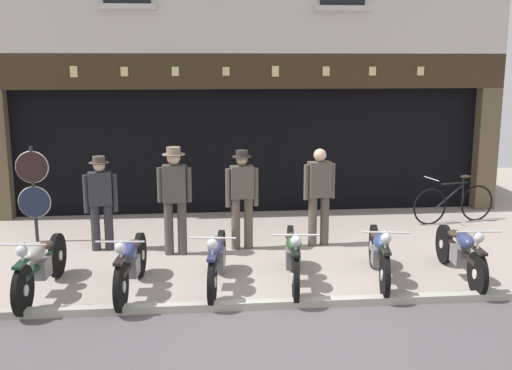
{
  "coord_description": "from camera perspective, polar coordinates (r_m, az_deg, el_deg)",
  "views": [
    {
      "loc": [
        -1.1,
        -7.44,
        3.16
      ],
      "look_at": [
        -0.13,
        2.63,
        1.12
      ],
      "focal_mm": 43.32,
      "sensor_mm": 36.0,
      "label": 1
    }
  ],
  "objects": [
    {
      "name": "salesman_right",
      "position": [
        10.39,
        -1.31,
        -0.93
      ],
      "size": [
        0.56,
        0.33,
        1.7
      ],
      "rotation": [
        0.0,
        0.0,
        3.23
      ],
      "color": "brown",
      "rests_on": "ground"
    },
    {
      "name": "motorcycle_center_left",
      "position": [
        8.73,
        -3.63,
        -6.85
      ],
      "size": [
        0.62,
        1.96,
        0.92
      ],
      "rotation": [
        0.0,
        0.0,
        3.01
      ],
      "color": "black",
      "rests_on": "ground"
    },
    {
      "name": "advert_board_near",
      "position": [
        13.48,
        11.19,
        5.09
      ],
      "size": [
        0.66,
        0.03,
        1.0
      ],
      "color": "silver"
    },
    {
      "name": "assistant_far_right",
      "position": [
        10.64,
        5.85,
        -0.66
      ],
      "size": [
        0.55,
        0.27,
        1.7
      ],
      "rotation": [
        0.0,
        0.0,
        3.29
      ],
      "color": "brown",
      "rests_on": "ground"
    },
    {
      "name": "shop_facade",
      "position": [
        14.54,
        -1.12,
        5.92
      ],
      "size": [
        10.86,
        4.42,
        6.63
      ],
      "color": "black",
      "rests_on": "ground"
    },
    {
      "name": "shopkeeper_center",
      "position": [
        10.15,
        -7.52,
        -0.9
      ],
      "size": [
        0.56,
        0.37,
        1.8
      ],
      "rotation": [
        0.0,
        0.0,
        3.07
      ],
      "color": "#47423D",
      "rests_on": "ground"
    },
    {
      "name": "motorcycle_center_right",
      "position": [
        9.14,
        11.31,
        -6.2
      ],
      "size": [
        0.62,
        2.0,
        0.93
      ],
      "rotation": [
        0.0,
        0.0,
        2.97
      ],
      "color": "black",
      "rests_on": "ground"
    },
    {
      "name": "salesman_left",
      "position": [
        10.66,
        -14.14,
        -1.26
      ],
      "size": [
        0.56,
        0.33,
        1.61
      ],
      "rotation": [
        0.0,
        0.0,
        3.23
      ],
      "color": "#2D2D33",
      "rests_on": "ground"
    },
    {
      "name": "tyre_sign_pole",
      "position": [
        11.46,
        -19.87,
        -0.08
      ],
      "size": [
        0.57,
        0.06,
        1.71
      ],
      "color": "#232328",
      "rests_on": "ground"
    },
    {
      "name": "motorcycle_right",
      "position": [
        9.57,
        18.38,
        -5.85
      ],
      "size": [
        0.62,
        2.02,
        0.91
      ],
      "rotation": [
        0.0,
        0.0,
        3.07
      ],
      "color": "black",
      "rests_on": "ground"
    },
    {
      "name": "motorcycle_far_left",
      "position": [
        8.96,
        -19.28,
        -6.99
      ],
      "size": [
        0.62,
        2.08,
        0.92
      ],
      "rotation": [
        0.0,
        0.0,
        3.06
      ],
      "color": "black",
      "rests_on": "ground"
    },
    {
      "name": "ground",
      "position": [
        7.29,
        3.89,
        -14.66
      ],
      "size": [
        22.56,
        22.0,
        0.18
      ],
      "color": "#A39688"
    },
    {
      "name": "motorcycle_left",
      "position": [
        8.7,
        -11.5,
        -7.09
      ],
      "size": [
        0.62,
        1.98,
        0.93
      ],
      "rotation": [
        0.0,
        0.0,
        3.04
      ],
      "color": "black",
      "rests_on": "ground"
    },
    {
      "name": "motorcycle_center",
      "position": [
        8.86,
        3.43,
        -6.52
      ],
      "size": [
        0.62,
        2.07,
        0.94
      ],
      "rotation": [
        0.0,
        0.0,
        3.04
      ],
      "color": "black",
      "rests_on": "ground"
    },
    {
      "name": "leaning_bicycle",
      "position": [
        12.86,
        17.82,
        -1.59
      ],
      "size": [
        1.78,
        0.55,
        0.96
      ],
      "rotation": [
        0.0,
        0.0,
        1.77
      ],
      "color": "black",
      "rests_on": "ground"
    }
  ]
}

